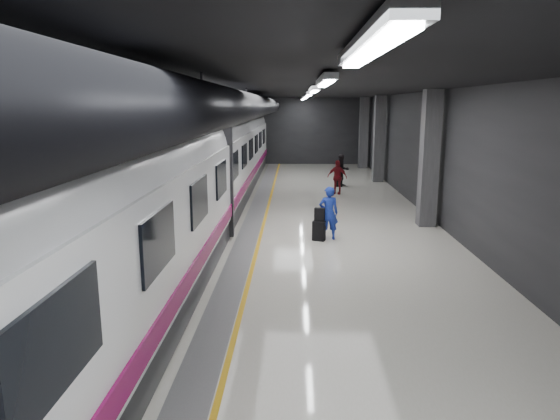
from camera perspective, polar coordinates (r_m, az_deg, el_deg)
ground at (r=15.13m, az=1.26°, el=-3.42°), size 40.00×40.00×0.00m
platform_hall at (r=15.56m, az=0.27°, el=10.21°), size 10.02×40.02×4.51m
train at (r=15.09m, az=-11.16°, el=4.34°), size 3.05×38.00×4.05m
traveler_main at (r=15.08m, az=5.58°, el=-0.35°), size 0.62×0.44×1.62m
suitcase_main at (r=15.02m, az=4.47°, el=-2.39°), size 0.42×0.34×0.60m
shoulder_bag at (r=14.92m, az=4.55°, el=-0.52°), size 0.33×0.23×0.40m
traveler_far_a at (r=25.31m, az=7.07°, el=4.52°), size 0.92×0.81×1.58m
traveler_far_b at (r=22.99m, az=6.55°, el=3.77°), size 0.99×0.68×1.56m
suitcase_far at (r=25.16m, az=6.76°, el=3.22°), size 0.37×0.28×0.48m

